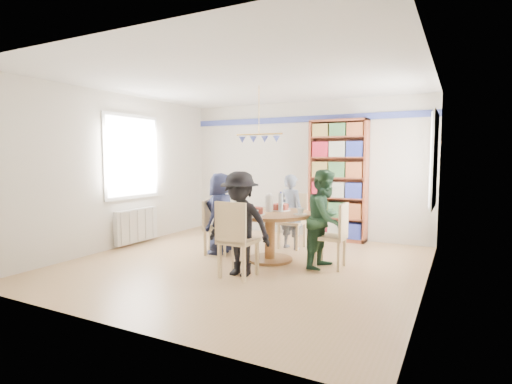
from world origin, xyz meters
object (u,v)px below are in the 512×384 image
Objects in this scene: chair_left at (213,224)px; chair_far at (294,218)px; person_near at (240,224)px; radiator at (137,225)px; chair_near at (235,236)px; person_left at (221,213)px; chair_right at (336,233)px; dining_table at (270,225)px; person_right at (325,219)px; bookshelf at (338,181)px; person_far at (291,212)px.

chair_left is 0.94× the size of chair_far.
radiator is at bearing 163.05° from person_near.
chair_far is 2.05m from chair_near.
person_left is (1.76, 0.11, 0.32)m from radiator.
chair_right is at bearing 2.23° from chair_left.
chair_far is (-1.04, 0.99, 0.01)m from chair_right.
person_near is (-0.03, -0.88, 0.15)m from dining_table.
bookshelf is (-0.37, 1.97, 0.42)m from person_right.
person_near is at bearing -90.18° from chair_far.
person_near is (-0.90, -0.89, -0.01)m from person_right.
bookshelf reaches higher than dining_table.
bookshelf is (1.53, 2.02, 0.64)m from chair_left.
bookshelf is (0.52, 3.00, 0.57)m from chair_near.
person_near is 0.61× the size of bookshelf.
person_right reaches higher than dining_table.
person_left is at bearing 36.81° from chair_left.
chair_far is 0.94× the size of chair_near.
person_far reaches higher than radiator.
person_right is at bearing -168.27° from chair_right.
person_far reaches higher than chair_far.
dining_table is at bearing 1.36° from radiator.
person_left is 1.79m from person_right.
person_far is at bearing 19.93° from radiator.
dining_table is at bearing 88.22° from person_near.
person_left is at bearing 179.97° from chair_right.
dining_table is at bearing -104.11° from bookshelf.
bookshelf is (-0.52, 1.94, 0.61)m from chair_right.
radiator is 0.77× the size of person_far.
person_right is (3.55, 0.07, 0.36)m from radiator.
radiator is 0.44× the size of bookshelf.
bookshelf reaches higher than chair_right.
person_far is at bearing 42.89° from chair_left.
chair_near is (-0.02, -1.03, 0.01)m from dining_table.
chair_right is 0.41× the size of bookshelf.
person_left reaches higher than chair_far.
chair_near is 0.79× the size of person_far.
person_far reaches higher than chair_right.
dining_table is 1.45× the size of chair_left.
person_right is at bearing 44.90° from person_near.
person_near is at bearing -17.12° from radiator.
chair_far is at bearing -118.75° from bookshelf.
dining_table is 1.38× the size of chair_right.
person_right is 0.62× the size of bookshelf.
chair_near is at bearing -44.34° from chair_left.
person_right is (1.79, -0.03, 0.04)m from person_left.
person_right is 2.05m from bookshelf.
chair_left reaches higher than radiator.
person_far is 0.93× the size of person_near.
chair_left is 1.39m from person_far.
chair_near is at bearing -85.41° from person_near.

